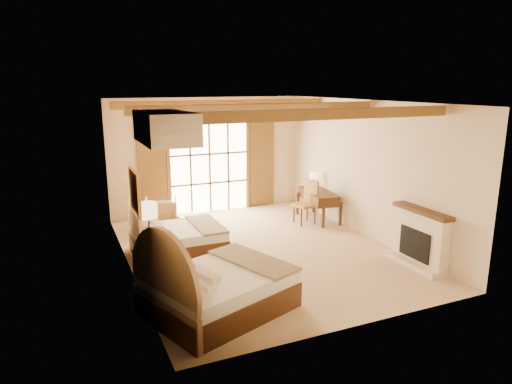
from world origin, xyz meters
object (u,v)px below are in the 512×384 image
nightstand (152,267)px  armchair (161,212)px  bed_far (172,238)px  bed_near (210,288)px  desk (318,204)px

nightstand → armchair: size_ratio=0.77×
nightstand → bed_far: bearing=50.3°
bed_near → bed_far: bed_near is taller
nightstand → desk: desk is taller
nightstand → desk: (4.86, 2.24, 0.10)m
desk → bed_near: bearing=-129.9°
bed_far → armchair: bed_far is taller
bed_near → desk: (4.24, 3.71, -0.01)m
bed_far → nightstand: bearing=-117.9°
nightstand → bed_near: bearing=-79.1°
bed_far → armchair: 2.07m
armchair → desk: 4.12m
bed_near → armchair: (0.26, 4.82, -0.05)m
bed_near → nightstand: bed_near is taller
bed_far → bed_near: bearing=-91.1°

